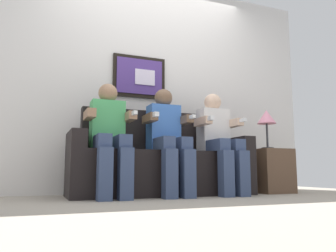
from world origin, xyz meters
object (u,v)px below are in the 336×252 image
person_in_middle (168,135)px  side_table_right (271,171)px  person_on_right (219,137)px  table_lamp (267,119)px  couch (162,165)px  person_on_left (110,133)px

person_in_middle → side_table_right: 1.35m
side_table_right → person_on_right: bearing=-175.1°
person_on_right → table_lamp: (0.68, 0.06, 0.25)m
couch → person_on_right: (0.59, -0.17, 0.29)m
person_on_left → person_in_middle: size_ratio=1.00×
person_on_right → table_lamp: person_on_right is taller
table_lamp → person_in_middle: bearing=-177.3°
person_on_right → table_lamp: bearing=5.0°
person_on_left → person_on_right: 1.18m
person_in_middle → person_on_right: 0.59m
person_on_left → person_in_middle: (0.59, -0.00, 0.00)m
person_on_right → couch: bearing=164.2°
couch → table_lamp: (1.27, -0.11, 0.55)m
person_in_middle → side_table_right: (1.30, 0.06, -0.36)m
couch → person_on_right: size_ratio=1.71×
person_in_middle → couch: bearing=90.0°
person_on_left → side_table_right: bearing=1.8°
side_table_right → couch: bearing=175.3°
table_lamp → person_on_right: bearing=-175.0°
person_on_right → side_table_right: person_on_right is taller
couch → table_lamp: table_lamp is taller
couch → person_on_left: person_on_left is taller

